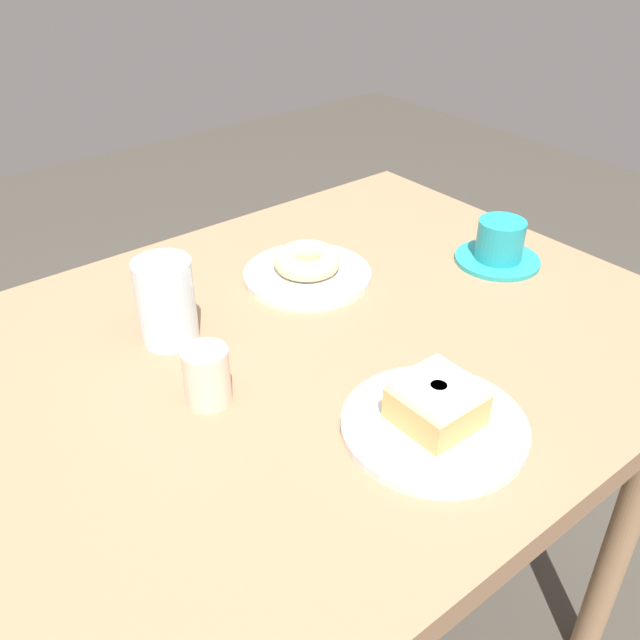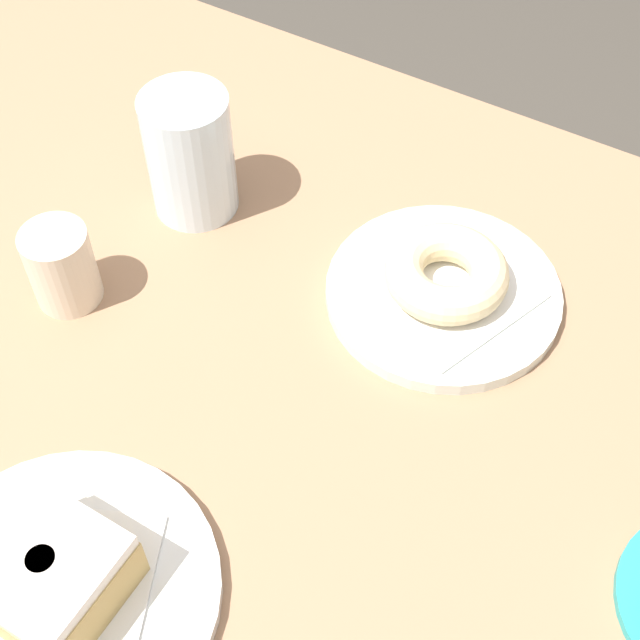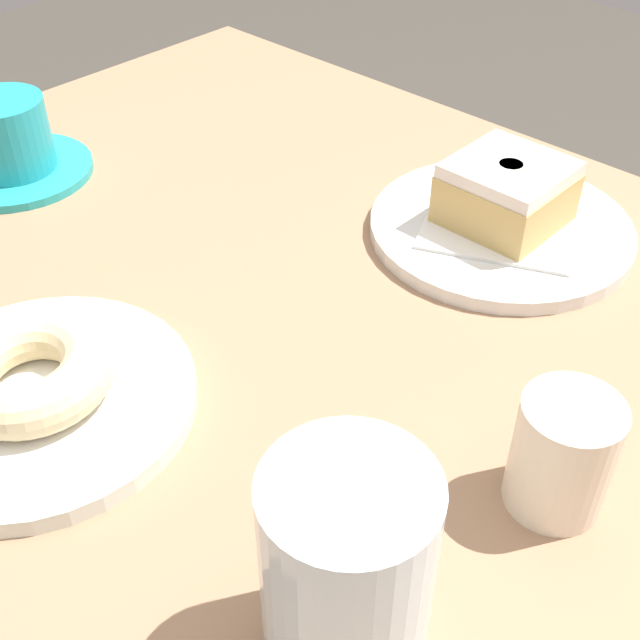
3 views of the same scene
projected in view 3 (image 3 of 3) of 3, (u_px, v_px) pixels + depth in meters
The scene contains 10 objects.
table at pixel (386, 517), 0.56m from camera, with size 1.19×0.80×0.76m.
plate_sugar_ring at pixel (39, 401), 0.52m from camera, with size 0.20×0.20×0.01m, color silver.
napkin_sugar_ring at pixel (36, 392), 0.51m from camera, with size 0.13×0.13×0.00m, color white.
donut_sugar_ring at pixel (30, 371), 0.50m from camera, with size 0.10×0.10×0.03m, color beige.
plate_glazed_square at pixel (500, 229), 0.67m from camera, with size 0.21×0.21×0.01m, color silver.
napkin_glazed_square at pixel (502, 221), 0.67m from camera, with size 0.12×0.12×0.00m, color white.
donut_glazed_square at pixel (506, 192), 0.65m from camera, with size 0.09×0.09×0.05m.
water_glass at pixel (347, 573), 0.36m from camera, with size 0.08×0.08×0.12m, color silver.
coffee_cup at pixel (9, 143), 0.73m from camera, with size 0.14×0.14×0.07m.
sugar_jar at pixel (562, 455), 0.45m from camera, with size 0.06×0.06×0.07m, color beige.
Camera 3 is at (0.20, -0.28, 1.14)m, focal length 46.02 mm.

